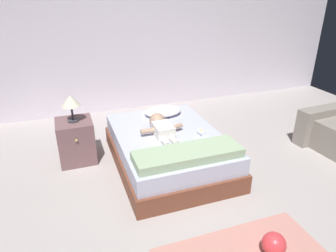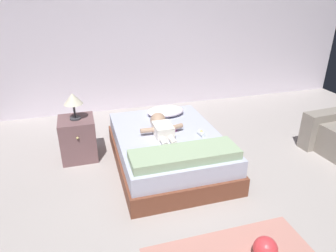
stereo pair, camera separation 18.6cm
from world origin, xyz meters
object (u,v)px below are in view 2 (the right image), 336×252
object	(u,v)px
pillow	(165,111)
bed	(168,149)
baby	(161,127)
toothbrush	(176,128)
toy_ball	(265,249)
lamp	(73,100)
baby_bottle	(201,133)
nightstand	(78,139)

from	to	relation	value
pillow	bed	bearing A→B (deg)	-102.83
pillow	baby	xyz separation A→B (m)	(-0.20, -0.51, 0.02)
bed	toothbrush	xyz separation A→B (m)	(0.13, 0.11, 0.22)
bed	toy_ball	size ratio (longest dim) A/B	8.86
toothbrush	lamp	distance (m)	1.26
lamp	baby_bottle	size ratio (longest dim) A/B	2.94
baby	toy_ball	xyz separation A→B (m)	(0.40, -1.64, -0.38)
baby	baby_bottle	world-z (taller)	baby
toy_ball	toothbrush	bearing A→B (deg)	96.57
lamp	baby_bottle	xyz separation A→B (m)	(1.38, -0.62, -0.33)
bed	toy_ball	bearing A→B (deg)	-78.33
baby	nightstand	xyz separation A→B (m)	(-0.95, 0.42, -0.22)
pillow	nightstand	world-z (taller)	nightstand
toothbrush	baby_bottle	size ratio (longest dim) A/B	1.49
bed	baby	bearing A→B (deg)	142.60
lamp	baby	bearing A→B (deg)	-23.51
bed	toothbrush	bearing A→B (deg)	40.16
baby	bed	bearing A→B (deg)	-37.40
bed	baby_bottle	xyz separation A→B (m)	(0.36, -0.15, 0.24)
bed	toy_ball	world-z (taller)	bed
bed	baby_bottle	size ratio (longest dim) A/B	15.48
pillow	baby_bottle	xyz separation A→B (m)	(0.23, -0.71, -0.03)
pillow	lamp	bearing A→B (deg)	-175.21
nightstand	pillow	bearing A→B (deg)	4.80
lamp	toy_ball	world-z (taller)	lamp
baby	lamp	distance (m)	1.08
baby	toy_ball	distance (m)	1.73
baby_bottle	nightstand	bearing A→B (deg)	155.88
bed	baby	xyz separation A→B (m)	(-0.07, 0.05, 0.28)
nightstand	toy_ball	size ratio (longest dim) A/B	2.73
toothbrush	pillow	bearing A→B (deg)	90.53
bed	pillow	distance (m)	0.63
baby_bottle	pillow	bearing A→B (deg)	107.69
baby	toothbrush	bearing A→B (deg)	16.84
lamp	bed	bearing A→B (deg)	-24.54
nightstand	lamp	distance (m)	0.51
baby_bottle	bed	bearing A→B (deg)	157.12
nightstand	baby_bottle	size ratio (longest dim) A/B	4.78
toothbrush	nightstand	xyz separation A→B (m)	(-1.15, 0.35, -0.15)
toothbrush	toy_ball	size ratio (longest dim) A/B	0.85
bed	baby_bottle	bearing A→B (deg)	-22.88
pillow	nightstand	distance (m)	1.17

